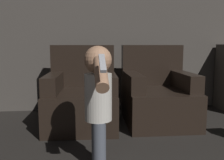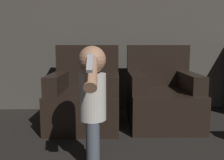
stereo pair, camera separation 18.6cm
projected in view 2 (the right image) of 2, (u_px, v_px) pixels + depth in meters
wall_back at (102, 20)px, 3.59m from camera, size 8.40×0.05×2.60m
armchair_left at (86, 98)px, 2.98m from camera, size 0.84×0.93×0.94m
armchair_right at (162, 97)px, 3.02m from camera, size 0.82×0.91×0.94m
person_toddler at (93, 97)px, 1.89m from camera, size 0.21×0.64×0.94m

